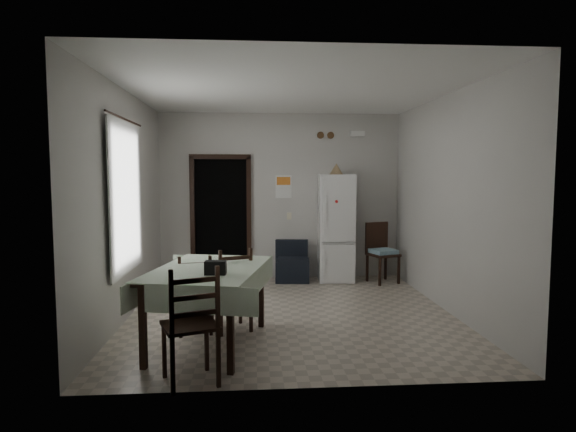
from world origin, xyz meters
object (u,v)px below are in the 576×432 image
(corner_chair, at_px, (383,253))
(dining_chair_far_right, at_px, (231,289))
(dining_chair_near_head, at_px, (190,324))
(fridge, at_px, (336,228))
(dining_chair_far_left, at_px, (194,293))
(navy_seat, at_px, (293,261))
(dining_table, at_px, (209,307))

(corner_chair, xyz_separation_m, dining_chair_far_right, (-2.46, -2.31, -0.01))
(dining_chair_near_head, bearing_deg, fridge, -136.58)
(corner_chair, distance_m, dining_chair_far_right, 3.38)
(corner_chair, height_order, dining_chair_near_head, dining_chair_near_head)
(corner_chair, distance_m, dining_chair_far_left, 3.72)
(navy_seat, height_order, corner_chair, corner_chair)
(dining_table, height_order, dining_chair_near_head, dining_chair_near_head)
(dining_chair_far_left, bearing_deg, fridge, -140.23)
(dining_chair_far_left, relative_size, dining_chair_near_head, 0.87)
(navy_seat, bearing_deg, fridge, 5.50)
(navy_seat, distance_m, dining_table, 3.27)
(corner_chair, distance_m, dining_table, 3.88)
(dining_chair_far_right, bearing_deg, corner_chair, -158.10)
(navy_seat, bearing_deg, corner_chair, -3.61)
(dining_table, relative_size, dining_chair_far_left, 1.76)
(dining_chair_far_right, bearing_deg, dining_chair_far_left, -15.05)
(corner_chair, relative_size, dining_chair_far_left, 1.10)
(fridge, height_order, dining_table, fridge)
(dining_chair_far_right, xyz_separation_m, dining_chair_near_head, (-0.29, -1.43, 0.04))
(dining_table, bearing_deg, navy_seat, 81.94)
(dining_table, height_order, dining_chair_far_left, dining_chair_far_left)
(fridge, xyz_separation_m, corner_chair, (0.77, -0.24, -0.41))
(dining_table, distance_m, dining_chair_near_head, 0.93)
(corner_chair, xyz_separation_m, dining_table, (-2.67, -2.82, -0.09))
(corner_chair, relative_size, dining_chair_far_right, 1.03)
(dining_chair_far_left, bearing_deg, dining_chair_far_right, 175.11)
(dining_chair_far_right, height_order, dining_chair_near_head, dining_chair_near_head)
(dining_table, relative_size, dining_chair_far_right, 1.64)
(navy_seat, xyz_separation_m, dining_chair_far_left, (-1.37, -2.60, 0.12))
(corner_chair, bearing_deg, fridge, 142.96)
(dining_table, bearing_deg, corner_chair, 59.13)
(dining_chair_far_right, bearing_deg, navy_seat, -131.59)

